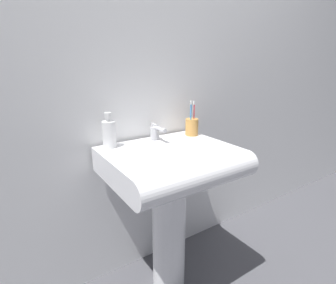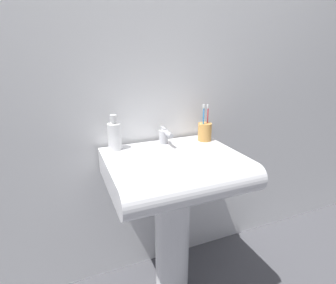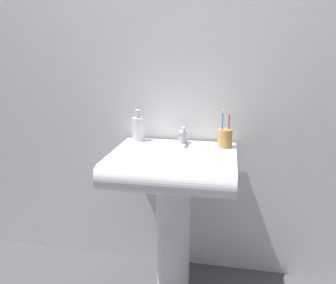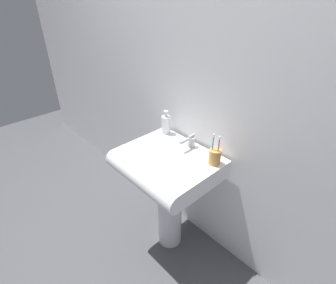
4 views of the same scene
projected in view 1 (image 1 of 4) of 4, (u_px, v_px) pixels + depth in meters
ground_plane at (169, 281)px, 1.50m from camera, size 6.00×6.00×0.00m
wall_back at (140, 62)px, 1.37m from camera, size 5.00×0.05×2.40m
sink_pedestal at (169, 230)px, 1.40m from camera, size 0.18×0.18×0.68m
sink_basin at (174, 163)px, 1.24m from camera, size 0.61×0.52×0.12m
faucet at (156, 132)px, 1.39m from camera, size 0.05×0.13×0.09m
toothbrush_cup at (192, 127)px, 1.49m from camera, size 0.07×0.07×0.20m
soap_bottle at (109, 133)px, 1.26m from camera, size 0.06×0.06×0.17m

